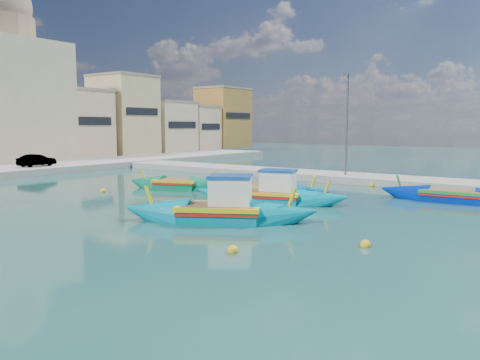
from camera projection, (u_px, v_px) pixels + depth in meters
ground at (308, 238)px, 17.42m from camera, size 160.00×160.00×0.00m
east_quay at (431, 183)px, 31.89m from camera, size 4.00×70.00×0.50m
church_block at (5, 84)px, 47.74m from camera, size 10.00×10.00×19.10m
quay_street_lamp at (347, 123)px, 34.45m from camera, size 1.18×0.16×8.00m
luzzu_turquoise_cabin at (270, 197)px, 25.37m from camera, size 4.23×8.97×2.82m
luzzu_blue_cabin at (220, 213)px, 20.41m from camera, size 6.20×8.75×3.13m
luzzu_cyan_mid at (267, 192)px, 27.90m from camera, size 3.26×8.13×2.34m
luzzu_green at (178, 185)px, 30.94m from camera, size 4.08×7.41×2.27m
luzzu_blue_south at (452, 197)px, 25.82m from camera, size 2.54×8.16×2.32m
mooring_buoys at (200, 212)px, 22.16m from camera, size 26.56×18.70×0.36m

